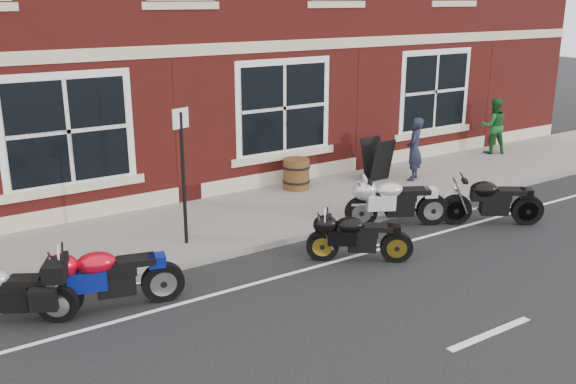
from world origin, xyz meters
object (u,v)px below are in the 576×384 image
(moto_sport_black, at_px, (357,235))
(parking_sign, at_px, (183,167))
(moto_naked_black, at_px, (490,199))
(pedestrian_left, at_px, (414,149))
(moto_sport_silver, at_px, (395,200))
(a_board_sign, at_px, (377,159))
(moto_touring_silver, at_px, (4,289))
(barrel_planter, at_px, (296,174))
(pedestrian_right, at_px, (493,126))
(moto_sport_red, at_px, (108,274))

(moto_sport_black, distance_m, parking_sign, 3.32)
(moto_naked_black, bearing_deg, pedestrian_left, 20.16)
(moto_sport_silver, xyz_separation_m, pedestrian_left, (2.47, 2.01, 0.35))
(a_board_sign, bearing_deg, moto_naked_black, -92.38)
(a_board_sign, height_order, parking_sign, parking_sign)
(parking_sign, bearing_deg, moto_touring_silver, -178.50)
(moto_naked_black, relative_size, pedestrian_left, 1.15)
(barrel_planter, bearing_deg, parking_sign, -153.96)
(moto_naked_black, xyz_separation_m, parking_sign, (-5.72, 2.17, 1.02))
(moto_touring_silver, relative_size, moto_sport_black, 1.11)
(moto_sport_silver, xyz_separation_m, barrel_planter, (-0.38, 2.97, -0.07))
(pedestrian_right, relative_size, a_board_sign, 1.55)
(moto_sport_black, height_order, pedestrian_left, pedestrian_left)
(pedestrian_right, distance_m, barrel_planter, 6.79)
(moto_sport_black, xyz_separation_m, pedestrian_left, (4.26, 3.01, 0.42))
(moto_sport_silver, height_order, parking_sign, parking_sign)
(moto_sport_black, xyz_separation_m, barrel_planter, (1.41, 3.97, -0.00))
(moto_sport_black, height_order, moto_naked_black, moto_naked_black)
(moto_sport_silver, bearing_deg, parking_sign, 101.13)
(moto_sport_red, relative_size, moto_sport_silver, 1.07)
(moto_sport_red, bearing_deg, parking_sign, -36.77)
(moto_sport_red, relative_size, moto_naked_black, 1.17)
(moto_naked_black, bearing_deg, pedestrian_right, -15.89)
(moto_sport_black, height_order, a_board_sign, a_board_sign)
(pedestrian_left, height_order, pedestrian_right, pedestrian_right)
(moto_touring_silver, xyz_separation_m, moto_sport_red, (1.38, -0.39, 0.03))
(barrel_planter, bearing_deg, moto_touring_silver, -157.08)
(moto_touring_silver, xyz_separation_m, parking_sign, (3.34, 1.17, 1.04))
(moto_touring_silver, height_order, a_board_sign, moto_touring_silver)
(moto_sport_silver, distance_m, barrel_planter, 3.00)
(moto_sport_silver, height_order, moto_naked_black, moto_sport_silver)
(moto_naked_black, height_order, parking_sign, parking_sign)
(moto_touring_silver, relative_size, parking_sign, 0.69)
(moto_naked_black, bearing_deg, moto_sport_red, 120.40)
(moto_sport_red, relative_size, pedestrian_right, 1.30)
(moto_touring_silver, distance_m, parking_sign, 3.69)
(moto_sport_red, bearing_deg, pedestrian_left, -59.54)
(moto_touring_silver, height_order, barrel_planter, moto_touring_silver)
(pedestrian_left, bearing_deg, a_board_sign, -69.57)
(moto_sport_silver, xyz_separation_m, moto_naked_black, (1.67, -0.99, -0.01))
(moto_touring_silver, relative_size, moto_sport_red, 0.83)
(moto_sport_black, distance_m, pedestrian_left, 5.23)
(moto_sport_silver, height_order, pedestrian_left, pedestrian_left)
(moto_naked_black, bearing_deg, barrel_planter, 62.43)
(moto_touring_silver, xyz_separation_m, pedestrian_right, (13.78, 2.83, 0.40))
(moto_sport_red, relative_size, moto_sport_black, 1.33)
(moto_touring_silver, relative_size, a_board_sign, 1.66)
(moto_naked_black, bearing_deg, parking_sign, 104.22)
(moto_sport_red, xyz_separation_m, pedestrian_left, (8.48, 2.39, 0.35))
(moto_sport_black, relative_size, pedestrian_left, 1.01)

